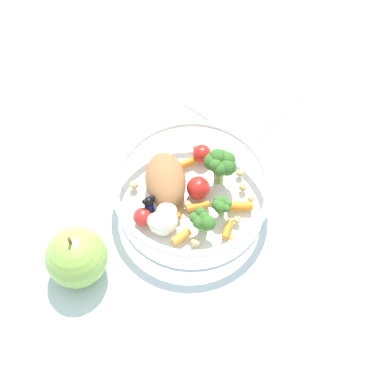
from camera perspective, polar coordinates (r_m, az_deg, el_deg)
ground_plane at (r=0.79m, az=-1.23°, el=-0.74°), size 2.40×2.40×0.00m
food_container at (r=0.77m, az=-0.48°, el=-0.06°), size 0.21×0.21×0.07m
loose_apple at (r=0.72m, az=-11.36°, el=-6.34°), size 0.08×0.08×0.09m
folded_napkin at (r=0.90m, az=4.93°, el=9.08°), size 0.16×0.16×0.01m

